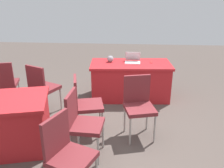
{
  "coord_description": "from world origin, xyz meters",
  "views": [
    {
      "loc": [
        -0.44,
        3.26,
        2.2
      ],
      "look_at": [
        -0.18,
        -0.04,
        0.9
      ],
      "focal_mm": 38.41,
      "sensor_mm": 36.0,
      "label": 1
    }
  ],
  "objects_px": {
    "table_foreground": "(130,80)",
    "chair_tucked_left": "(5,81)",
    "scissors_red": "(151,62)",
    "chair_near_front": "(42,86)",
    "chair_tucked_right": "(139,103)",
    "chair_aisle": "(67,151)",
    "chair_back_row": "(81,121)",
    "laptop_silver": "(133,61)",
    "chair_by_pillar": "(84,102)",
    "yarn_ball": "(110,59)"
  },
  "relations": [
    {
      "from": "chair_aisle",
      "to": "chair_back_row",
      "type": "bearing_deg",
      "value": -159.87
    },
    {
      "from": "chair_tucked_right",
      "to": "chair_aisle",
      "type": "relative_size",
      "value": 1.02
    },
    {
      "from": "chair_by_pillar",
      "to": "yarn_ball",
      "type": "relative_size",
      "value": 7.08
    },
    {
      "from": "chair_aisle",
      "to": "yarn_ball",
      "type": "bearing_deg",
      "value": -162.48
    },
    {
      "from": "chair_tucked_right",
      "to": "yarn_ball",
      "type": "xyz_separation_m",
      "value": [
        0.57,
        -1.55,
        0.27
      ]
    },
    {
      "from": "chair_back_row",
      "to": "chair_tucked_right",
      "type": "bearing_deg",
      "value": 129.09
    },
    {
      "from": "laptop_silver",
      "to": "scissors_red",
      "type": "xyz_separation_m",
      "value": [
        -0.4,
        -0.05,
        -0.04
      ]
    },
    {
      "from": "chair_aisle",
      "to": "chair_back_row",
      "type": "distance_m",
      "value": 0.67
    },
    {
      "from": "chair_near_front",
      "to": "laptop_silver",
      "type": "height_order",
      "value": "laptop_silver"
    },
    {
      "from": "chair_near_front",
      "to": "chair_tucked_left",
      "type": "height_order",
      "value": "chair_near_front"
    },
    {
      "from": "chair_tucked_left",
      "to": "chair_back_row",
      "type": "xyz_separation_m",
      "value": [
        -1.79,
        1.4,
        0.01
      ]
    },
    {
      "from": "laptop_silver",
      "to": "chair_by_pillar",
      "type": "bearing_deg",
      "value": 64.63
    },
    {
      "from": "table_foreground",
      "to": "chair_near_front",
      "type": "height_order",
      "value": "chair_near_front"
    },
    {
      "from": "chair_tucked_left",
      "to": "yarn_ball",
      "type": "xyz_separation_m",
      "value": [
        -2.02,
        -0.72,
        0.3
      ]
    },
    {
      "from": "scissors_red",
      "to": "chair_by_pillar",
      "type": "bearing_deg",
      "value": -33.45
    },
    {
      "from": "table_foreground",
      "to": "chair_aisle",
      "type": "relative_size",
      "value": 1.81
    },
    {
      "from": "table_foreground",
      "to": "chair_near_front",
      "type": "relative_size",
      "value": 1.8
    },
    {
      "from": "table_foreground",
      "to": "chair_by_pillar",
      "type": "distance_m",
      "value": 1.63
    },
    {
      "from": "chair_by_pillar",
      "to": "chair_back_row",
      "type": "distance_m",
      "value": 0.61
    },
    {
      "from": "chair_near_front",
      "to": "chair_back_row",
      "type": "height_order",
      "value": "chair_near_front"
    },
    {
      "from": "chair_back_row",
      "to": "yarn_ball",
      "type": "height_order",
      "value": "chair_back_row"
    },
    {
      "from": "chair_near_front",
      "to": "chair_tucked_right",
      "type": "xyz_separation_m",
      "value": [
        -1.76,
        0.61,
        0.02
      ]
    },
    {
      "from": "chair_by_pillar",
      "to": "scissors_red",
      "type": "relative_size",
      "value": 5.28
    },
    {
      "from": "chair_aisle",
      "to": "chair_by_pillar",
      "type": "height_order",
      "value": "chair_aisle"
    },
    {
      "from": "chair_near_front",
      "to": "chair_aisle",
      "type": "height_order",
      "value": "chair_near_front"
    },
    {
      "from": "chair_by_pillar",
      "to": "yarn_ball",
      "type": "distance_m",
      "value": 1.57
    },
    {
      "from": "chair_back_row",
      "to": "scissors_red",
      "type": "relative_size",
      "value": 5.3
    },
    {
      "from": "chair_tucked_right",
      "to": "laptop_silver",
      "type": "height_order",
      "value": "chair_tucked_right"
    },
    {
      "from": "chair_tucked_right",
      "to": "scissors_red",
      "type": "bearing_deg",
      "value": -114.83
    },
    {
      "from": "chair_tucked_left",
      "to": "chair_by_pillar",
      "type": "relative_size",
      "value": 0.99
    },
    {
      "from": "table_foreground",
      "to": "scissors_red",
      "type": "bearing_deg",
      "value": -165.53
    },
    {
      "from": "chair_by_pillar",
      "to": "laptop_silver",
      "type": "bearing_deg",
      "value": 140.34
    },
    {
      "from": "scissors_red",
      "to": "chair_tucked_left",
      "type": "bearing_deg",
      "value": -71.99
    },
    {
      "from": "chair_near_front",
      "to": "laptop_silver",
      "type": "xyz_separation_m",
      "value": [
        -1.67,
        -0.93,
        0.26
      ]
    },
    {
      "from": "yarn_ball",
      "to": "laptop_silver",
      "type": "bearing_deg",
      "value": -179.71
    },
    {
      "from": "chair_near_front",
      "to": "chair_tucked_left",
      "type": "xyz_separation_m",
      "value": [
        0.83,
        -0.21,
        -0.01
      ]
    },
    {
      "from": "chair_tucked_left",
      "to": "laptop_silver",
      "type": "bearing_deg",
      "value": 1.39
    },
    {
      "from": "chair_tucked_left",
      "to": "scissors_red",
      "type": "xyz_separation_m",
      "value": [
        -2.89,
        -0.77,
        0.24
      ]
    },
    {
      "from": "chair_aisle",
      "to": "laptop_silver",
      "type": "distance_m",
      "value": 2.9
    },
    {
      "from": "table_foreground",
      "to": "chair_tucked_left",
      "type": "bearing_deg",
      "value": 14.99
    },
    {
      "from": "chair_tucked_left",
      "to": "chair_back_row",
      "type": "distance_m",
      "value": 2.28
    },
    {
      "from": "table_foreground",
      "to": "scissors_red",
      "type": "xyz_separation_m",
      "value": [
        -0.44,
        -0.11,
        0.39
      ]
    },
    {
      "from": "chair_tucked_left",
      "to": "yarn_ball",
      "type": "distance_m",
      "value": 2.16
    },
    {
      "from": "chair_tucked_right",
      "to": "chair_back_row",
      "type": "distance_m",
      "value": 0.98
    },
    {
      "from": "table_foreground",
      "to": "chair_near_front",
      "type": "distance_m",
      "value": 1.85
    },
    {
      "from": "chair_tucked_left",
      "to": "chair_aisle",
      "type": "xyz_separation_m",
      "value": [
        -1.77,
        2.07,
        0.01
      ]
    },
    {
      "from": "chair_tucked_right",
      "to": "chair_aisle",
      "type": "height_order",
      "value": "chair_tucked_right"
    },
    {
      "from": "chair_tucked_left",
      "to": "laptop_silver",
      "type": "xyz_separation_m",
      "value": [
        -2.49,
        -0.72,
        0.27
      ]
    },
    {
      "from": "chair_aisle",
      "to": "yarn_ball",
      "type": "distance_m",
      "value": 2.82
    },
    {
      "from": "table_foreground",
      "to": "chair_tucked_left",
      "type": "height_order",
      "value": "chair_tucked_left"
    }
  ]
}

